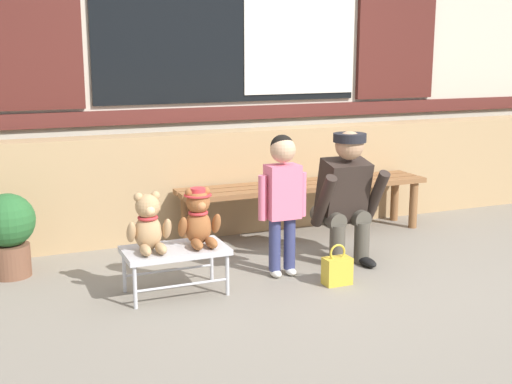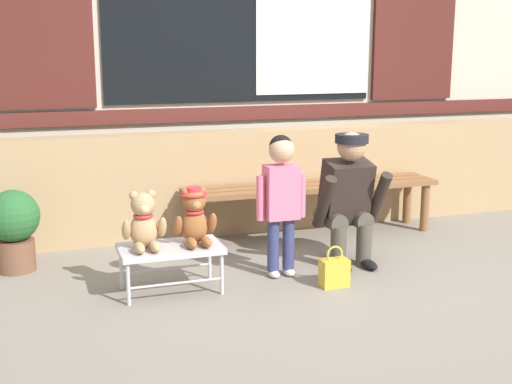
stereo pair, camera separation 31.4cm
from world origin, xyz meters
The scene contains 11 objects.
ground_plane centered at (0.00, 0.00, 0.00)m, with size 60.00×60.00×0.00m, color gray.
brick_low_wall centered at (0.00, 1.43, 0.42)m, with size 7.75×0.25×0.85m, color tan.
shop_facade centered at (0.00, 1.94, 1.88)m, with size 7.91×0.26×3.76m.
wooden_bench_long centered at (0.34, 1.06, 0.37)m, with size 2.10×0.40×0.44m.
small_display_bench centered at (-1.01, 0.17, 0.27)m, with size 0.64×0.36×0.30m.
teddy_bear_plain centered at (-1.17, 0.17, 0.46)m, with size 0.28×0.26×0.36m.
teddy_bear_with_hat centered at (-0.85, 0.17, 0.47)m, with size 0.28×0.27×0.36m.
child_standing centered at (-0.25, 0.24, 0.59)m, with size 0.35×0.18×0.96m.
adult_crouching centered at (0.30, 0.34, 0.48)m, with size 0.50×0.49×0.95m.
handbag_on_ground centered at (0.01, -0.07, 0.10)m, with size 0.18×0.11×0.27m.
potted_plant centered at (-1.94, 0.92, 0.32)m, with size 0.36×0.36×0.57m.
Camera 2 is at (-1.80, -3.83, 1.51)m, focal length 47.27 mm.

